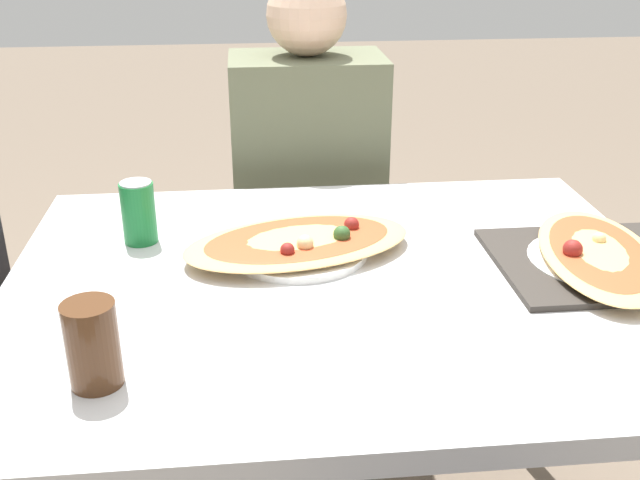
# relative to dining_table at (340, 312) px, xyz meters

# --- Properties ---
(dining_table) EXTENTS (1.20, 0.95, 0.76)m
(dining_table) POSITION_rel_dining_table_xyz_m (0.00, 0.00, 0.00)
(dining_table) COLOR silver
(dining_table) RESTS_ON ground_plane
(chair_far_seated) EXTENTS (0.40, 0.40, 0.91)m
(chair_far_seated) POSITION_rel_dining_table_xyz_m (0.00, 0.80, -0.17)
(chair_far_seated) COLOR black
(chair_far_seated) RESTS_ON ground_plane
(person_seated) EXTENTS (0.39, 0.28, 1.22)m
(person_seated) POSITION_rel_dining_table_xyz_m (0.00, 0.69, 0.04)
(person_seated) COLOR #2D2D38
(person_seated) RESTS_ON ground_plane
(pizza_main) EXTENTS (0.49, 0.35, 0.06)m
(pizza_main) POSITION_rel_dining_table_xyz_m (-0.07, 0.11, 0.09)
(pizza_main) COLOR white
(pizza_main) RESTS_ON dining_table
(soda_can) EXTENTS (0.07, 0.07, 0.12)m
(soda_can) POSITION_rel_dining_table_xyz_m (-0.37, 0.19, 0.13)
(soda_can) COLOR #197233
(soda_can) RESTS_ON dining_table
(drink_glass) EXTENTS (0.07, 0.07, 0.13)m
(drink_glass) POSITION_rel_dining_table_xyz_m (-0.38, -0.29, 0.13)
(drink_glass) COLOR #4C2D19
(drink_glass) RESTS_ON dining_table
(serving_tray) EXTENTS (0.36, 0.32, 0.01)m
(serving_tray) POSITION_rel_dining_table_xyz_m (0.47, -0.00, 0.08)
(serving_tray) COLOR #332D28
(serving_tray) RESTS_ON dining_table
(pizza_second) EXTENTS (0.29, 0.45, 0.06)m
(pizza_second) POSITION_rel_dining_table_xyz_m (0.48, -0.00, 0.09)
(pizza_second) COLOR white
(pizza_second) RESTS_ON dining_table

